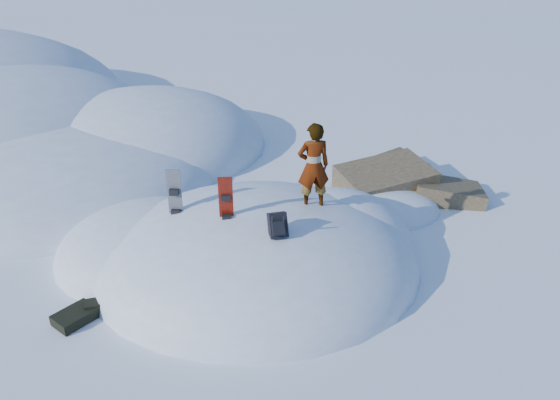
{
  "coord_description": "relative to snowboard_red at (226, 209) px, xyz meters",
  "views": [
    {
      "loc": [
        -0.15,
        -9.9,
        6.51
      ],
      "look_at": [
        0.53,
        0.3,
        1.43
      ],
      "focal_mm": 35.0,
      "sensor_mm": 36.0,
      "label": 1
    }
  ],
  "objects": [
    {
      "name": "rock_outcrop",
      "position": [
        4.29,
        3.45,
        -1.62
      ],
      "size": [
        4.68,
        4.41,
        1.68
      ],
      "color": "brown",
      "rests_on": "ground"
    },
    {
      "name": "backpack",
      "position": [
        0.96,
        -0.64,
        -0.04
      ],
      "size": [
        0.41,
        0.49,
        0.56
      ],
      "rotation": [
        0.0,
        0.0,
        0.2
      ],
      "color": "black",
      "rests_on": "snow_mound"
    },
    {
      "name": "ground",
      "position": [
        0.57,
        0.44,
        -1.63
      ],
      "size": [
        120.0,
        120.0,
        0.0
      ],
      "primitive_type": "plane",
      "color": "white",
      "rests_on": "ground"
    },
    {
      "name": "gear_pile",
      "position": [
        -2.77,
        -1.16,
        -1.51
      ],
      "size": [
        0.99,
        0.88,
        0.26
      ],
      "rotation": [
        0.0,
        0.0,
        0.83
      ],
      "color": "black",
      "rests_on": "ground"
    },
    {
      "name": "snowboard_red",
      "position": [
        0.0,
        0.0,
        0.0
      ],
      "size": [
        0.29,
        0.26,
        1.48
      ],
      "rotation": [
        0.0,
        0.0,
        0.04
      ],
      "color": "red",
      "rests_on": "snow_mound"
    },
    {
      "name": "person",
      "position": [
        1.76,
        0.58,
        0.61
      ],
      "size": [
        0.72,
        0.52,
        1.82
      ],
      "primitive_type": "imported",
      "rotation": [
        0.0,
        0.0,
        3.28
      ],
      "color": "slate",
      "rests_on": "snow_mound"
    },
    {
      "name": "snow_mound",
      "position": [
        0.4,
        0.68,
        -1.63
      ],
      "size": [
        8.0,
        6.0,
        3.0
      ],
      "color": "white",
      "rests_on": "ground"
    },
    {
      "name": "snowboard_dark",
      "position": [
        -1.05,
        0.55,
        -0.13
      ],
      "size": [
        0.29,
        0.17,
        1.53
      ],
      "rotation": [
        0.0,
        0.0,
        -0.12
      ],
      "color": "black",
      "rests_on": "snow_mound"
    }
  ]
}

